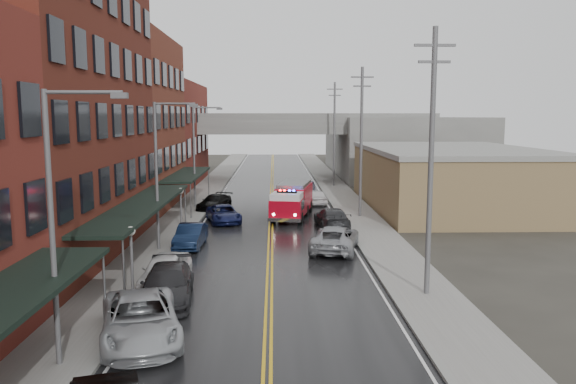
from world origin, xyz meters
name	(u,v)px	position (x,y,z in m)	size (l,w,h in m)	color
road	(271,230)	(0.00, 30.00, 0.01)	(11.00, 160.00, 0.02)	black
sidewalk_left	(169,230)	(-7.30, 30.00, 0.07)	(3.00, 160.00, 0.15)	slate
sidewalk_right	(372,229)	(7.30, 30.00, 0.07)	(3.00, 160.00, 0.15)	slate
curb_left	(192,230)	(-5.65, 30.00, 0.07)	(0.30, 160.00, 0.15)	gray
curb_right	(349,229)	(5.65, 30.00, 0.07)	(0.30, 160.00, 0.15)	gray
brick_building_b	(35,101)	(-13.30, 23.00, 9.00)	(9.00, 20.00, 18.00)	#551F16
brick_building_c	(120,124)	(-13.30, 40.50, 7.50)	(9.00, 15.00, 15.00)	maroon
brick_building_far	(160,134)	(-13.30, 58.00, 6.00)	(9.00, 20.00, 12.00)	maroon
tan_building	(449,180)	(16.00, 40.00, 2.50)	(14.00, 22.00, 5.00)	olive
right_far_block	(398,145)	(18.00, 70.00, 4.00)	(18.00, 30.00, 8.00)	slate
awning_1	(142,205)	(-7.49, 23.00, 2.99)	(2.60, 18.00, 3.09)	black
awning_2	(188,174)	(-7.49, 40.50, 2.99)	(2.60, 13.00, 3.09)	black
globe_lamp_1	(131,244)	(-6.40, 16.00, 2.31)	(0.44, 0.44, 3.12)	#59595B
globe_lamp_2	(181,199)	(-6.40, 30.00, 2.31)	(0.44, 0.44, 3.12)	#59595B
street_lamp_0	(59,212)	(-6.55, 8.00, 5.19)	(2.64, 0.22, 9.00)	#59595B
street_lamp_1	(160,166)	(-6.55, 24.00, 5.19)	(2.64, 0.22, 9.00)	#59595B
street_lamp_2	(197,150)	(-6.55, 40.00, 5.19)	(2.64, 0.22, 9.00)	#59595B
utility_pole_0	(431,159)	(7.20, 15.00, 6.31)	(1.80, 0.24, 12.00)	#59595B
utility_pole_1	(361,140)	(7.20, 35.00, 6.31)	(1.80, 0.24, 12.00)	#59595B
utility_pole_2	(334,132)	(7.20, 55.00, 6.31)	(1.80, 0.24, 12.00)	#59595B
overpass	(272,133)	(0.00, 62.00, 5.99)	(40.00, 10.00, 7.50)	slate
fire_truck	(292,200)	(1.70, 35.06, 1.50)	(4.13, 7.88, 2.76)	#AA071A
parked_car_left_2	(140,319)	(-4.66, 10.20, 0.82)	(2.73, 5.91, 1.64)	#A4A8AC
parked_car_left_3	(167,285)	(-4.49, 14.53, 0.78)	(2.19, 5.38, 1.56)	black
parked_car_left_4	(166,270)	(-5.00, 16.80, 0.80)	(1.90, 4.72, 1.61)	silver
parked_car_left_5	(191,236)	(-5.00, 24.99, 0.72)	(1.53, 4.39, 1.45)	#0E1A33
parked_car_left_6	(224,214)	(-3.65, 33.20, 0.67)	(2.22, 4.81, 1.34)	#121946
parked_car_left_7	(214,202)	(-5.00, 39.20, 0.66)	(1.85, 4.56, 1.32)	black
parked_car_right_0	(335,238)	(3.96, 23.80, 0.77)	(2.56, 5.55, 1.54)	#93959A
parked_car_right_1	(332,218)	(4.49, 30.80, 0.75)	(2.11, 5.18, 1.50)	#2B2C2E
parked_car_right_2	(316,197)	(4.15, 42.06, 0.70)	(1.66, 4.12, 1.40)	silver
parked_car_right_3	(306,188)	(3.60, 48.25, 0.73)	(1.54, 4.41, 1.45)	#0E0F34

